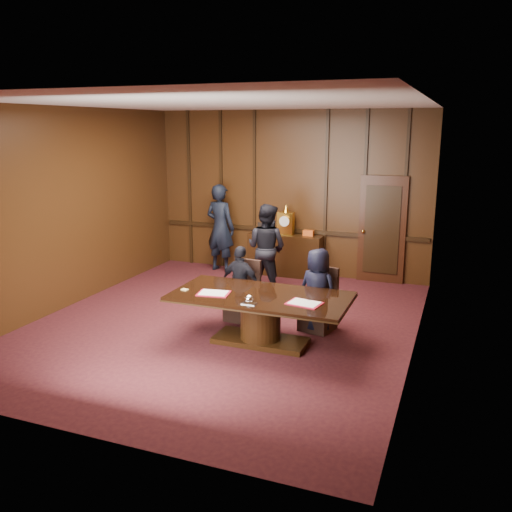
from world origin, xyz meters
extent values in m
plane|color=black|center=(0.00, 0.00, 0.00)|extent=(7.00, 7.00, 0.00)
plane|color=silver|center=(0.00, 0.00, 3.50)|extent=(7.00, 7.00, 0.00)
cube|color=black|center=(0.00, 3.50, 1.75)|extent=(6.00, 0.04, 3.50)
cube|color=black|center=(0.00, -3.50, 1.75)|extent=(6.00, 0.04, 3.50)
cube|color=black|center=(-3.00, 0.00, 1.75)|extent=(0.04, 7.00, 3.50)
cube|color=black|center=(3.00, 0.00, 1.75)|extent=(0.04, 7.00, 3.50)
cube|color=black|center=(0.00, 3.47, 0.95)|extent=(5.90, 0.05, 0.08)
cube|color=black|center=(2.00, 3.46, 1.10)|extent=(0.95, 0.06, 2.20)
sphere|color=gold|center=(1.63, 3.39, 1.05)|extent=(0.08, 0.08, 0.08)
cube|color=black|center=(0.00, 3.26, 0.45)|extent=(1.60, 0.45, 0.90)
cube|color=black|center=(-0.70, 3.26, 0.03)|extent=(0.12, 0.40, 0.06)
cube|color=black|center=(0.70, 3.26, 0.03)|extent=(0.12, 0.40, 0.06)
cube|color=gold|center=(0.00, 3.26, 1.14)|extent=(0.34, 0.18, 0.48)
cylinder|color=white|center=(0.00, 3.16, 1.20)|extent=(0.22, 0.03, 0.22)
cone|color=gold|center=(0.00, 3.26, 1.46)|extent=(0.14, 0.14, 0.16)
cube|color=black|center=(-0.55, 3.28, 1.01)|extent=(0.18, 0.04, 0.22)
cube|color=#D35318|center=(0.50, 3.28, 0.96)|extent=(0.22, 0.12, 0.12)
cube|color=black|center=(0.84, -0.50, 0.04)|extent=(1.40, 0.60, 0.08)
cylinder|color=black|center=(0.84, -0.50, 0.39)|extent=(0.60, 0.60, 0.62)
cube|color=black|center=(0.84, -0.50, 0.71)|extent=(2.62, 1.32, 0.02)
cube|color=black|center=(0.84, -0.50, 0.73)|extent=(2.60, 1.30, 0.06)
cube|color=#B8112A|center=(0.18, -0.71, 0.77)|extent=(0.51, 0.40, 0.01)
cube|color=white|center=(0.18, -0.71, 0.78)|extent=(0.44, 0.34, 0.01)
cube|color=#B8112A|center=(1.56, -0.68, 0.77)|extent=(0.51, 0.40, 0.01)
cube|color=white|center=(1.56, -0.68, 0.78)|extent=(0.44, 0.34, 0.01)
cube|color=white|center=(0.84, -0.95, 0.77)|extent=(0.20, 0.14, 0.01)
ellipsoid|color=white|center=(0.84, -0.95, 0.82)|extent=(0.13, 0.13, 0.10)
cube|color=#E8C271|center=(-0.30, -0.71, 0.77)|extent=(0.11, 0.08, 0.01)
cube|color=black|center=(0.19, 0.35, 0.23)|extent=(0.52, 0.52, 0.46)
cube|color=black|center=(0.21, 0.56, 0.72)|extent=(0.48, 0.11, 0.55)
cylinder|color=black|center=(-0.01, 0.15, 0.12)|extent=(0.04, 0.04, 0.23)
cylinder|color=black|center=(0.39, 0.55, 0.12)|extent=(0.04, 0.04, 0.23)
cube|color=black|center=(1.49, 0.35, 0.23)|extent=(0.58, 0.58, 0.46)
cube|color=black|center=(1.54, 0.55, 0.72)|extent=(0.48, 0.17, 0.55)
cylinder|color=black|center=(1.29, 0.15, 0.12)|extent=(0.04, 0.04, 0.23)
cylinder|color=black|center=(1.69, 0.55, 0.12)|extent=(0.04, 0.04, 0.23)
imported|color=black|center=(0.19, 0.30, 0.63)|extent=(0.79, 0.44, 1.27)
imported|color=black|center=(1.49, 0.30, 0.67)|extent=(0.74, 0.59, 1.33)
imported|color=black|center=(-1.46, 3.10, 0.97)|extent=(0.79, 0.60, 1.94)
imported|color=black|center=(0.02, 2.01, 0.86)|extent=(0.96, 0.81, 1.72)
camera|label=1|loc=(3.50, -7.60, 3.17)|focal=38.00mm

